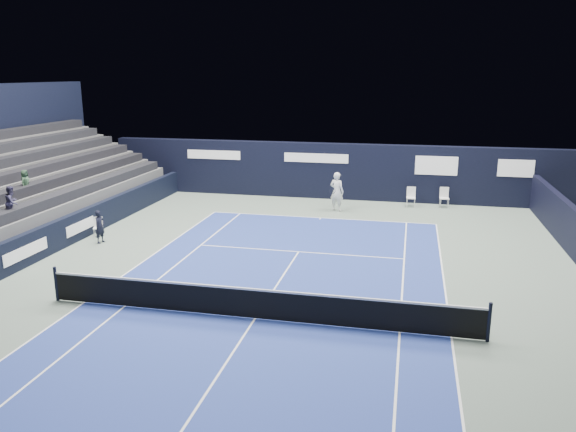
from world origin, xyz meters
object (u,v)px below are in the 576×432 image
object	(u,v)px
folding_chair_back_a	(411,193)
line_judge_chair	(98,225)
tennis_net	(255,303)
folding_chair_back_b	(444,196)
tennis_player	(337,192)

from	to	relation	value
folding_chair_back_a	line_judge_chair	size ratio (longest dim) A/B	1.23
folding_chair_back_a	tennis_net	bearing A→B (deg)	-107.06
folding_chair_back_b	tennis_net	bearing A→B (deg)	-115.77
folding_chair_back_a	folding_chair_back_b	distance (m)	1.72
tennis_net	tennis_player	distance (m)	13.56
tennis_net	tennis_player	bearing A→B (deg)	87.70
folding_chair_back_a	line_judge_chair	world-z (taller)	folding_chair_back_a
folding_chair_back_a	line_judge_chair	distance (m)	15.81
tennis_net	tennis_player	world-z (taller)	tennis_player
line_judge_chair	tennis_player	bearing A→B (deg)	12.56
tennis_player	tennis_net	bearing A→B (deg)	-92.30
tennis_net	tennis_player	xyz separation A→B (m)	(0.55, 13.54, 0.50)
folding_chair_back_a	tennis_player	size ratio (longest dim) A/B	0.52
folding_chair_back_b	tennis_net	xyz separation A→B (m)	(-5.98, -15.56, -0.09)
folding_chair_back_a	tennis_net	size ratio (longest dim) A/B	0.08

